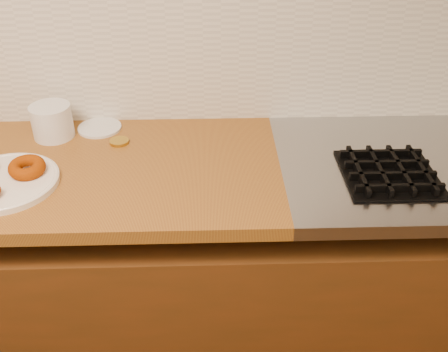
{
  "coord_description": "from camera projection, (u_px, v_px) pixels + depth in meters",
  "views": [
    {
      "loc": [
        0.3,
        0.39,
        1.7
      ],
      "look_at": [
        0.33,
        1.57,
        0.93
      ],
      "focal_mm": 42.0,
      "sensor_mm": 36.0,
      "label": 1
    }
  ],
  "objects": [
    {
      "name": "base_cabinet",
      "position": [
        126.0,
        291.0,
        1.8
      ],
      "size": [
        3.6,
        0.6,
        0.77
      ],
      "primitive_type": "cube",
      "color": "#5A2C0F",
      "rests_on": "floor"
    },
    {
      "name": "tub_lid",
      "position": [
        100.0,
        128.0,
        1.71
      ],
      "size": [
        0.18,
        0.18,
        0.01
      ],
      "primitive_type": "cylinder",
      "rotation": [
        0.0,
        0.0,
        0.35
      ],
      "color": "silver",
      "rests_on": "butcher_block"
    },
    {
      "name": "brass_jar_lid",
      "position": [
        119.0,
        142.0,
        1.63
      ],
      "size": [
        0.07,
        0.07,
        0.01
      ],
      "primitive_type": "cylinder",
      "rotation": [
        0.0,
        0.0,
        -0.12
      ],
      "color": "#B18D2B",
      "rests_on": "butcher_block"
    },
    {
      "name": "backsplash",
      "position": [
        111.0,
        31.0,
        1.61
      ],
      "size": [
        3.6,
        0.02,
        0.6
      ],
      "primitive_type": "cube",
      "color": "silver",
      "rests_on": "wall_back"
    },
    {
      "name": "donut_plate",
      "position": [
        5.0,
        182.0,
        1.43
      ],
      "size": [
        0.29,
        0.29,
        0.02
      ],
      "primitive_type": "cylinder",
      "color": "white",
      "rests_on": "butcher_block"
    },
    {
      "name": "plastic_tub",
      "position": [
        52.0,
        121.0,
        1.64
      ],
      "size": [
        0.16,
        0.16,
        0.11
      ],
      "primitive_type": "cylinder",
      "rotation": [
        0.0,
        0.0,
        -0.32
      ],
      "color": "silver",
      "rests_on": "butcher_block"
    },
    {
      "name": "ring_donut",
      "position": [
        27.0,
        167.0,
        1.45
      ],
      "size": [
        0.14,
        0.14,
        0.05
      ],
      "primitive_type": "torus",
      "rotation": [
        0.1,
        0.0,
        0.4
      ],
      "color": "#883600",
      "rests_on": "donut_plate"
    }
  ]
}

